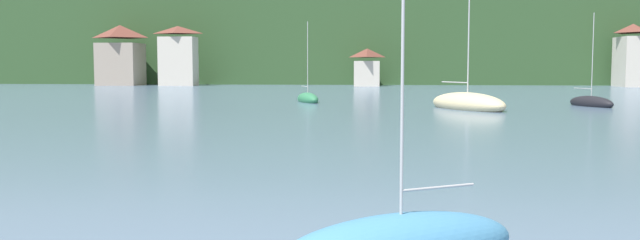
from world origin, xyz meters
TOP-DOWN VIEW (x-y plane):
  - wooded_hillside at (-16.83, 169.46)m, footprint 352.00×74.36m
  - shore_building_west at (-38.78, 122.46)m, footprint 6.53×5.96m
  - shore_building_westcentral at (-29.09, 121.30)m, footprint 5.72×3.51m
  - shore_building_central at (0.00, 122.50)m, footprint 3.99×6.05m
  - shore_building_eastcentral at (38.78, 122.60)m, footprint 3.94×6.26m
  - sailboat_far_2 at (8.25, 68.85)m, footprint 6.00×7.90m
  - sailboat_far_3 at (17.91, 72.94)m, footprint 2.88×4.76m
  - sailboat_far_6 at (-3.94, 76.72)m, footprint 2.90×4.65m
  - mooring_buoy_mid at (11.05, 74.72)m, footprint 0.49×0.49m

SIDE VIEW (x-z plane):
  - mooring_buoy_mid at x=11.05m, z-range -0.24..0.24m
  - sailboat_far_3 at x=17.91m, z-range -3.38..3.89m
  - sailboat_far_6 at x=-3.94m, z-range -3.25..3.77m
  - sailboat_far_2 at x=8.25m, z-range -4.57..5.33m
  - shore_building_central at x=0.00m, z-range -0.08..5.60m
  - shore_building_westcentral at x=-29.09m, z-range -0.13..9.03m
  - shore_building_eastcentral at x=38.78m, z-range -0.13..9.04m
  - shore_building_west at x=-38.78m, z-range -0.14..9.28m
  - wooded_hillside at x=-16.83m, z-range -10.12..27.57m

